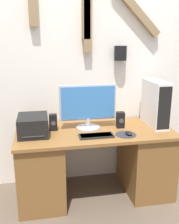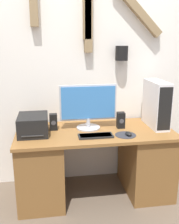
# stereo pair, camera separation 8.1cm
# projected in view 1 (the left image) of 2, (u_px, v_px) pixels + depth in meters

# --- Properties ---
(ground_plane) EXTENTS (12.00, 12.00, 0.00)m
(ground_plane) POSITION_uv_depth(u_px,v_px,m) (102.00, 214.00, 2.50)
(ground_plane) COLOR brown
(wall_back) EXTENTS (6.40, 0.18, 2.83)m
(wall_back) POSITION_uv_depth(u_px,v_px,m) (88.00, 61.00, 2.85)
(wall_back) COLOR white
(wall_back) RESTS_ON ground_plane
(desk) EXTENTS (1.58, 0.71, 0.72)m
(desk) POSITION_uv_depth(u_px,v_px,m) (95.00, 162.00, 2.74)
(desk) COLOR brown
(desk) RESTS_ON ground_plane
(monitor) EXTENTS (0.58, 0.24, 0.45)m
(monitor) POSITION_uv_depth(u_px,v_px,m) (88.00, 105.00, 2.65)
(monitor) COLOR #B7B7BC
(monitor) RESTS_ON desk
(keyboard) EXTENTS (0.33, 0.13, 0.02)m
(keyboard) POSITION_uv_depth(u_px,v_px,m) (96.00, 136.00, 2.48)
(keyboard) COLOR black
(keyboard) RESTS_ON desk
(mousepad) EXTENTS (0.20, 0.20, 0.00)m
(mousepad) POSITION_uv_depth(u_px,v_px,m) (126.00, 135.00, 2.53)
(mousepad) COLOR #2D2D33
(mousepad) RESTS_ON desk
(mouse) EXTENTS (0.06, 0.10, 0.03)m
(mouse) POSITION_uv_depth(u_px,v_px,m) (129.00, 133.00, 2.51)
(mouse) COLOR black
(mouse) RESTS_ON mousepad
(computer_tower) EXTENTS (0.15, 0.42, 0.48)m
(computer_tower) POSITION_uv_depth(u_px,v_px,m) (155.00, 104.00, 2.74)
(computer_tower) COLOR white
(computer_tower) RESTS_ON desk
(printer) EXTENTS (0.28, 0.36, 0.19)m
(printer) POSITION_uv_depth(u_px,v_px,m) (33.00, 125.00, 2.52)
(printer) COLOR black
(printer) RESTS_ON desk
(speaker_left) EXTENTS (0.08, 0.07, 0.17)m
(speaker_left) POSITION_uv_depth(u_px,v_px,m) (53.00, 122.00, 2.63)
(speaker_left) COLOR black
(speaker_left) RESTS_ON desk
(speaker_right) EXTENTS (0.08, 0.07, 0.17)m
(speaker_right) POSITION_uv_depth(u_px,v_px,m) (120.00, 120.00, 2.71)
(speaker_right) COLOR black
(speaker_right) RESTS_ON desk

